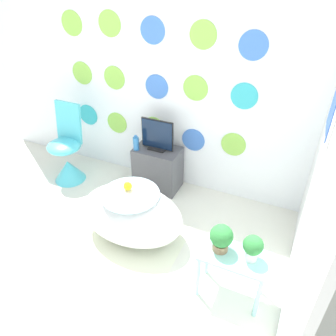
{
  "coord_description": "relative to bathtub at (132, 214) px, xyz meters",
  "views": [
    {
      "loc": [
        1.48,
        -1.32,
        2.3
      ],
      "look_at": [
        0.54,
        0.78,
        0.76
      ],
      "focal_mm": 35.0,
      "sensor_mm": 36.0,
      "label": 1
    }
  ],
  "objects": [
    {
      "name": "rubber_duck",
      "position": [
        -0.04,
        0.02,
        0.3
      ],
      "size": [
        0.08,
        0.09,
        0.09
      ],
      "color": "yellow",
      "rests_on": "bathtub"
    },
    {
      "name": "tv",
      "position": [
        -0.12,
        0.8,
        0.4
      ],
      "size": [
        0.36,
        0.12,
        0.34
      ],
      "color": "black",
      "rests_on": "tv_cabinet"
    },
    {
      "name": "wall_back_dotted",
      "position": [
        -0.24,
        1.01,
        1.04
      ],
      "size": [
        4.32,
        0.05,
        2.6
      ],
      "color": "white",
      "rests_on": "ground_plane"
    },
    {
      "name": "tv_cabinet",
      "position": [
        -0.12,
        0.8,
        -0.01
      ],
      "size": [
        0.5,
        0.32,
        0.5
      ],
      "color": "#4C4C51",
      "rests_on": "ground_plane"
    },
    {
      "name": "vase",
      "position": [
        -0.32,
        0.7,
        0.32
      ],
      "size": [
        0.06,
        0.06,
        0.17
      ],
      "color": "#2D72B7",
      "rests_on": "tv_cabinet"
    },
    {
      "name": "rug",
      "position": [
        -0.02,
        -0.12,
        -0.25
      ],
      "size": [
        1.03,
        0.87,
        0.01
      ],
      "color": "silver",
      "rests_on": "ground_plane"
    },
    {
      "name": "potted_plant_left",
      "position": [
        0.9,
        -0.24,
        0.3
      ],
      "size": [
        0.17,
        0.17,
        0.23
      ],
      "color": "#8C6B4C",
      "rests_on": "side_table"
    },
    {
      "name": "potted_plant_right",
      "position": [
        1.13,
        -0.23,
        0.3
      ],
      "size": [
        0.15,
        0.15,
        0.21
      ],
      "color": "white",
      "rests_on": "side_table"
    },
    {
      "name": "wall_right",
      "position": [
        1.44,
        0.19,
        1.05
      ],
      "size": [
        0.06,
        2.62,
        2.6
      ],
      "color": "white",
      "rests_on": "ground_plane"
    },
    {
      "name": "chair",
      "position": [
        -1.14,
        0.51,
        0.03
      ],
      "size": [
        0.38,
        0.38,
        0.92
      ],
      "color": "#4CC6DB",
      "rests_on": "ground_plane"
    },
    {
      "name": "side_table",
      "position": [
        1.01,
        -0.25,
        0.09
      ],
      "size": [
        0.51,
        0.28,
        0.43
      ],
      "color": "#99E0D8",
      "rests_on": "ground_plane"
    },
    {
      "name": "bathtub",
      "position": [
        0.0,
        0.0,
        0.0
      ],
      "size": [
        0.99,
        0.64,
        0.51
      ],
      "color": "white",
      "rests_on": "ground_plane"
    },
    {
      "name": "ground_plane",
      "position": [
        -0.24,
        -0.62,
        -0.26
      ],
      "size": [
        12.0,
        12.0,
        0.0
      ],
      "primitive_type": "plane",
      "color": "silver"
    }
  ]
}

